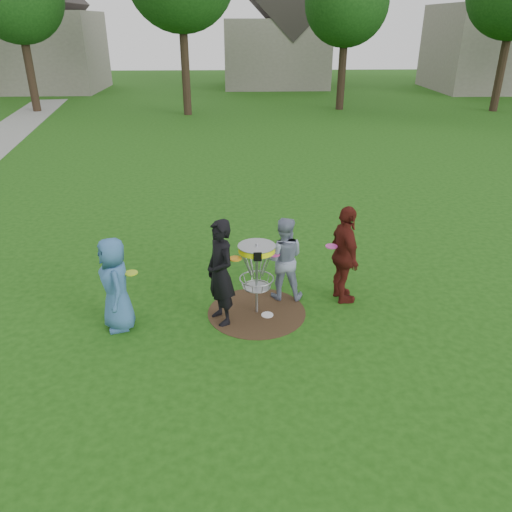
{
  "coord_description": "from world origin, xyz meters",
  "views": [
    {
      "loc": [
        -0.34,
        -7.83,
        4.84
      ],
      "look_at": [
        0.0,
        0.3,
        1.0
      ],
      "focal_mm": 35.0,
      "sensor_mm": 36.0,
      "label": 1
    }
  ],
  "objects_px": {
    "player_black": "(220,273)",
    "player_maroon": "(345,255)",
    "disc_golf_basket": "(257,262)",
    "player_grey": "(283,259)",
    "player_blue": "(115,284)"
  },
  "relations": [
    {
      "from": "player_blue",
      "to": "player_grey",
      "type": "height_order",
      "value": "player_blue"
    },
    {
      "from": "player_grey",
      "to": "player_maroon",
      "type": "xyz_separation_m",
      "value": [
        1.12,
        -0.16,
        0.13
      ]
    },
    {
      "from": "player_grey",
      "to": "player_maroon",
      "type": "relative_size",
      "value": 0.87
    },
    {
      "from": "player_black",
      "to": "disc_golf_basket",
      "type": "xyz_separation_m",
      "value": [
        0.63,
        0.25,
        0.07
      ]
    },
    {
      "from": "player_black",
      "to": "player_maroon",
      "type": "bearing_deg",
      "value": 78.4
    },
    {
      "from": "player_blue",
      "to": "player_grey",
      "type": "bearing_deg",
      "value": 86.98
    },
    {
      "from": "player_grey",
      "to": "disc_golf_basket",
      "type": "relative_size",
      "value": 1.18
    },
    {
      "from": "player_black",
      "to": "player_maroon",
      "type": "height_order",
      "value": "player_black"
    },
    {
      "from": "player_black",
      "to": "player_maroon",
      "type": "distance_m",
      "value": 2.36
    },
    {
      "from": "player_blue",
      "to": "player_black",
      "type": "distance_m",
      "value": 1.77
    },
    {
      "from": "player_grey",
      "to": "player_maroon",
      "type": "height_order",
      "value": "player_maroon"
    },
    {
      "from": "player_blue",
      "to": "player_maroon",
      "type": "bearing_deg",
      "value": 80.08
    },
    {
      "from": "player_blue",
      "to": "player_maroon",
      "type": "xyz_separation_m",
      "value": [
        4.04,
        0.76,
        0.11
      ]
    },
    {
      "from": "player_blue",
      "to": "player_grey",
      "type": "distance_m",
      "value": 3.06
    },
    {
      "from": "player_grey",
      "to": "player_maroon",
      "type": "distance_m",
      "value": 1.14
    }
  ]
}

